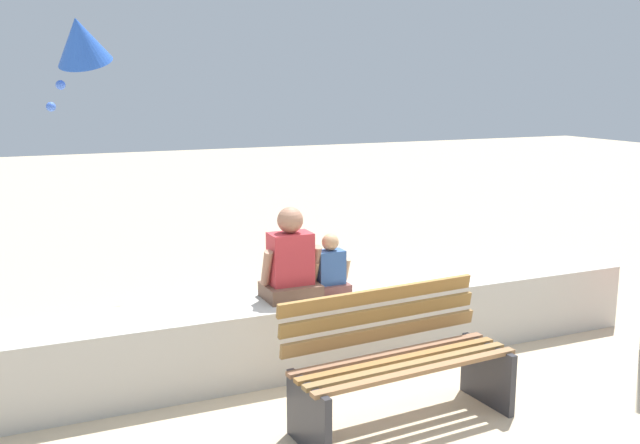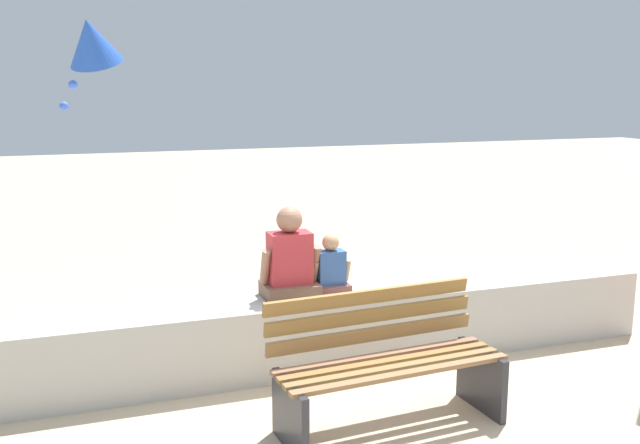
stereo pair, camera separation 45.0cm
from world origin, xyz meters
name	(u,v)px [view 2 (the right image)]	position (x,y,z in m)	size (l,w,h in m)	color
ground_plane	(376,412)	(0.00, 0.00, 0.00)	(40.00, 40.00, 0.00)	#C6AF8E
seawall_ledge	(329,327)	(0.00, 0.99, 0.29)	(5.70, 0.64, 0.59)	#BCB7AC
park_bench	(386,365)	(-0.01, -0.16, 0.41)	(1.60, 0.72, 0.88)	#916743
person_adult	(290,262)	(-0.33, 0.99, 0.87)	(0.48, 0.35, 0.74)	brown
person_child	(331,270)	(0.01, 0.99, 0.78)	(0.32, 0.24, 0.50)	brown
kite_blue	(91,42)	(-1.71, 2.17, 2.61)	(0.67, 0.71, 0.84)	blue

